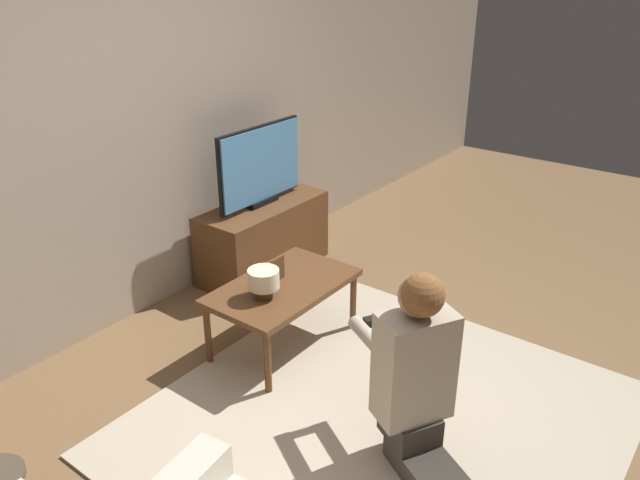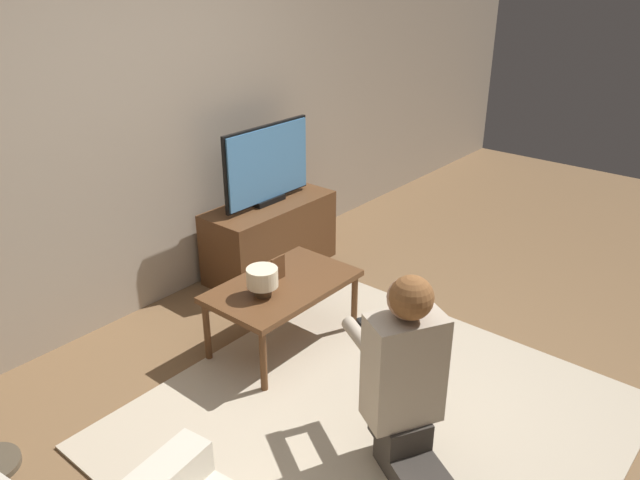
{
  "view_description": "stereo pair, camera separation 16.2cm",
  "coord_description": "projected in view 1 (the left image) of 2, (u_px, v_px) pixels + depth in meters",
  "views": [
    {
      "loc": [
        -2.22,
        -1.28,
        2.21
      ],
      "look_at": [
        0.39,
        0.7,
        0.7
      ],
      "focal_mm": 35.0,
      "sensor_mm": 36.0,
      "label": 1
    },
    {
      "loc": [
        -2.12,
        -1.4,
        2.21
      ],
      "look_at": [
        0.39,
        0.7,
        0.7
      ],
      "focal_mm": 35.0,
      "sensor_mm": 36.0,
      "label": 2
    }
  ],
  "objects": [
    {
      "name": "picture_frame",
      "position": [
        278.0,
        269.0,
        3.7
      ],
      "size": [
        0.11,
        0.01,
        0.15
      ],
      "color": "brown",
      "rests_on": "coffee_table"
    },
    {
      "name": "table_lamp",
      "position": [
        264.0,
        281.0,
        3.52
      ],
      "size": [
        0.18,
        0.18,
        0.17
      ],
      "color": "#4C3823",
      "rests_on": "coffee_table"
    },
    {
      "name": "person_kneeling",
      "position": [
        415.0,
        372.0,
        2.79
      ],
      "size": [
        0.59,
        0.78,
        0.98
      ],
      "rotation": [
        0.0,
        0.0,
        2.63
      ],
      "color": "#332D28",
      "rests_on": "rug"
    },
    {
      "name": "tv",
      "position": [
        260.0,
        165.0,
        4.44
      ],
      "size": [
        0.81,
        0.08,
        0.58
      ],
      "color": "black",
      "rests_on": "tv_stand"
    },
    {
      "name": "wall_back",
      "position": [
        118.0,
        120.0,
        3.75
      ],
      "size": [
        10.0,
        0.06,
        2.6
      ],
      "color": "tan",
      "rests_on": "ground_plane"
    },
    {
      "name": "coffee_table",
      "position": [
        283.0,
        291.0,
        3.71
      ],
      "size": [
        0.9,
        0.54,
        0.43
      ],
      "color": "brown",
      "rests_on": "ground_plane"
    },
    {
      "name": "rug",
      "position": [
        382.0,
        421.0,
        3.23
      ],
      "size": [
        2.31,
        2.2,
        0.02
      ],
      "color": "#BCAD93",
      "rests_on": "ground_plane"
    },
    {
      "name": "ground_plane",
      "position": [
        382.0,
        422.0,
        3.23
      ],
      "size": [
        10.0,
        10.0,
        0.0
      ],
      "primitive_type": "plane",
      "color": "brown"
    },
    {
      "name": "tv_stand",
      "position": [
        264.0,
        238.0,
        4.67
      ],
      "size": [
        1.03,
        0.44,
        0.55
      ],
      "color": "brown",
      "rests_on": "ground_plane"
    }
  ]
}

